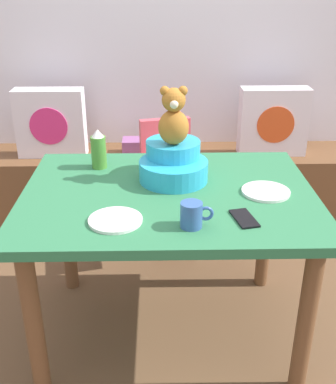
{
  "coord_description": "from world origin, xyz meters",
  "views": [
    {
      "loc": [
        -0.04,
        -1.78,
        1.58
      ],
      "look_at": [
        0.0,
        0.1,
        0.69
      ],
      "focal_mm": 44.08,
      "sensor_mm": 36.0,
      "label": 1
    }
  ],
  "objects_px": {
    "dining_table": "(169,214)",
    "dinner_plate_near": "(115,220)",
    "coffee_mug": "(192,215)",
    "teddy_bear": "(174,117)",
    "dinner_plate_far": "(266,192)",
    "infant_seat_teal": "(173,163)",
    "book_stack": "(138,146)",
    "pillow_floral_left": "(51,123)",
    "highchair": "(171,169)",
    "pillow_floral_right": "(273,122)",
    "ketchup_bottle": "(99,150)",
    "cell_phone": "(244,218)"
  },
  "relations": [
    {
      "from": "dining_table",
      "to": "dinner_plate_near",
      "type": "bearing_deg",
      "value": -128.16
    },
    {
      "from": "coffee_mug",
      "to": "dinner_plate_near",
      "type": "bearing_deg",
      "value": 171.14
    },
    {
      "from": "teddy_bear",
      "to": "dinner_plate_far",
      "type": "bearing_deg",
      "value": -22.91
    },
    {
      "from": "infant_seat_teal",
      "to": "book_stack",
      "type": "bearing_deg",
      "value": 100.74
    },
    {
      "from": "teddy_bear",
      "to": "dinner_plate_far",
      "type": "xyz_separation_m",
      "value": [
        0.38,
        -0.16,
        -0.27
      ]
    },
    {
      "from": "pillow_floral_left",
      "to": "coffee_mug",
      "type": "height_order",
      "value": "pillow_floral_left"
    },
    {
      "from": "highchair",
      "to": "infant_seat_teal",
      "type": "relative_size",
      "value": 2.39
    },
    {
      "from": "dining_table",
      "to": "infant_seat_teal",
      "type": "relative_size",
      "value": 3.7
    },
    {
      "from": "dinner_plate_near",
      "to": "dinner_plate_far",
      "type": "relative_size",
      "value": 1.0
    },
    {
      "from": "pillow_floral_right",
      "to": "dinner_plate_near",
      "type": "bearing_deg",
      "value": -122.36
    },
    {
      "from": "dinner_plate_near",
      "to": "dinner_plate_far",
      "type": "xyz_separation_m",
      "value": [
        0.6,
        0.23,
        0.0
      ]
    },
    {
      "from": "teddy_bear",
      "to": "dinner_plate_near",
      "type": "bearing_deg",
      "value": -119.92
    },
    {
      "from": "pillow_floral_left",
      "to": "book_stack",
      "type": "bearing_deg",
      "value": 2.15
    },
    {
      "from": "ketchup_bottle",
      "to": "dinner_plate_far",
      "type": "bearing_deg",
      "value": -22.41
    },
    {
      "from": "pillow_floral_right",
      "to": "ketchup_bottle",
      "type": "bearing_deg",
      "value": -138.4
    },
    {
      "from": "pillow_floral_left",
      "to": "highchair",
      "type": "height_order",
      "value": "pillow_floral_left"
    },
    {
      "from": "dinner_plate_far",
      "to": "infant_seat_teal",
      "type": "bearing_deg",
      "value": 157.02
    },
    {
      "from": "book_stack",
      "to": "dinner_plate_near",
      "type": "height_order",
      "value": "dinner_plate_near"
    },
    {
      "from": "cell_phone",
      "to": "dining_table",
      "type": "bearing_deg",
      "value": 125.41
    },
    {
      "from": "highchair",
      "to": "teddy_bear",
      "type": "bearing_deg",
      "value": -90.53
    },
    {
      "from": "infant_seat_teal",
      "to": "dinner_plate_near",
      "type": "relative_size",
      "value": 1.65
    },
    {
      "from": "ketchup_bottle",
      "to": "cell_phone",
      "type": "xyz_separation_m",
      "value": [
        0.59,
        -0.52,
        -0.08
      ]
    },
    {
      "from": "dinner_plate_far",
      "to": "cell_phone",
      "type": "bearing_deg",
      "value": -119.52
    },
    {
      "from": "highchair",
      "to": "teddy_bear",
      "type": "xyz_separation_m",
      "value": [
        -0.01,
        -0.63,
        0.5
      ]
    },
    {
      "from": "teddy_bear",
      "to": "ketchup_bottle",
      "type": "distance_m",
      "value": 0.41
    },
    {
      "from": "teddy_bear",
      "to": "pillow_floral_left",
      "type": "bearing_deg",
      "value": 125.89
    },
    {
      "from": "ketchup_bottle",
      "to": "highchair",
      "type": "bearing_deg",
      "value": 55.13
    },
    {
      "from": "dining_table",
      "to": "dinner_plate_near",
      "type": "relative_size",
      "value": 6.1
    },
    {
      "from": "pillow_floral_left",
      "to": "ketchup_bottle",
      "type": "relative_size",
      "value": 2.38
    },
    {
      "from": "highchair",
      "to": "coffee_mug",
      "type": "distance_m",
      "value": 1.1
    },
    {
      "from": "pillow_floral_left",
      "to": "dining_table",
      "type": "bearing_deg",
      "value": -58.2
    },
    {
      "from": "dining_table",
      "to": "cell_phone",
      "type": "xyz_separation_m",
      "value": [
        0.27,
        -0.25,
        0.11
      ]
    },
    {
      "from": "coffee_mug",
      "to": "book_stack",
      "type": "bearing_deg",
      "value": 99.63
    },
    {
      "from": "highchair",
      "to": "ketchup_bottle",
      "type": "relative_size",
      "value": 4.27
    },
    {
      "from": "dining_table",
      "to": "highchair",
      "type": "bearing_deg",
      "value": 87.74
    },
    {
      "from": "dinner_plate_far",
      "to": "cell_phone",
      "type": "relative_size",
      "value": 1.39
    },
    {
      "from": "pillow_floral_right",
      "to": "highchair",
      "type": "height_order",
      "value": "pillow_floral_right"
    },
    {
      "from": "ketchup_bottle",
      "to": "cell_phone",
      "type": "bearing_deg",
      "value": -41.49
    },
    {
      "from": "dinner_plate_far",
      "to": "pillow_floral_left",
      "type": "bearing_deg",
      "value": 133.25
    },
    {
      "from": "dinner_plate_far",
      "to": "coffee_mug",
      "type": "bearing_deg",
      "value": -139.72
    },
    {
      "from": "pillow_floral_right",
      "to": "coffee_mug",
      "type": "relative_size",
      "value": 3.67
    },
    {
      "from": "dinner_plate_near",
      "to": "dinner_plate_far",
      "type": "height_order",
      "value": "same"
    },
    {
      "from": "ketchup_bottle",
      "to": "dinner_plate_near",
      "type": "distance_m",
      "value": 0.55
    },
    {
      "from": "pillow_floral_right",
      "to": "infant_seat_teal",
      "type": "relative_size",
      "value": 1.33
    },
    {
      "from": "highchair",
      "to": "dinner_plate_near",
      "type": "xyz_separation_m",
      "value": [
        -0.23,
        -1.03,
        0.22
      ]
    },
    {
      "from": "dining_table",
      "to": "infant_seat_teal",
      "type": "xyz_separation_m",
      "value": [
        0.02,
        0.14,
        0.18
      ]
    },
    {
      "from": "pillow_floral_right",
      "to": "book_stack",
      "type": "relative_size",
      "value": 2.2
    },
    {
      "from": "highchair",
      "to": "infant_seat_teal",
      "type": "height_order",
      "value": "infant_seat_teal"
    },
    {
      "from": "ketchup_bottle",
      "to": "coffee_mug",
      "type": "relative_size",
      "value": 1.54
    },
    {
      "from": "infant_seat_teal",
      "to": "dinner_plate_near",
      "type": "distance_m",
      "value": 0.46
    }
  ]
}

